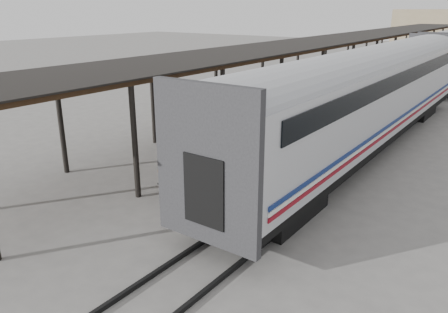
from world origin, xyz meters
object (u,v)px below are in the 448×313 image
at_px(pedestrian, 331,93).
at_px(baggage_cart, 194,170).
at_px(porter, 187,146).
at_px(luggage_tug, 353,87).

bearing_deg(pedestrian, baggage_cart, 119.20).
distance_m(porter, pedestrian, 17.38).
bearing_deg(porter, baggage_cart, 50.60).
height_order(baggage_cart, luggage_tug, luggage_tug).
bearing_deg(baggage_cart, porter, -66.06).
relative_size(luggage_tug, pedestrian, 1.13).
bearing_deg(porter, luggage_tug, 34.25).
height_order(porter, pedestrian, porter).
distance_m(luggage_tug, porter, 20.95).
bearing_deg(baggage_cart, pedestrian, 98.77).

